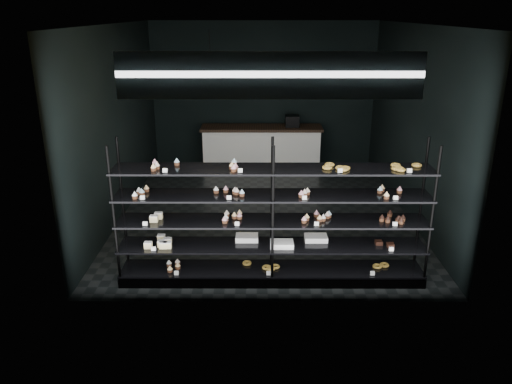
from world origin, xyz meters
TOP-DOWN VIEW (x-y plane):
  - room at (0.00, 0.00)m, footprint 5.01×6.01m
  - display_shelf at (0.03, -2.45)m, footprint 4.00×0.50m
  - signage at (0.00, -2.93)m, footprint 3.30×0.05m
  - pendant_lamp at (-0.77, -1.47)m, footprint 0.29×0.29m
  - service_counter at (-0.03, 2.50)m, footprint 2.68×0.65m

SIDE VIEW (x-z plane):
  - service_counter at x=-0.03m, z-range -0.11..1.12m
  - display_shelf at x=0.03m, z-range -0.33..1.58m
  - room at x=0.00m, z-range 0.00..3.20m
  - pendant_lamp at x=-0.77m, z-range 2.01..2.89m
  - signage at x=0.00m, z-range 2.50..3.00m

